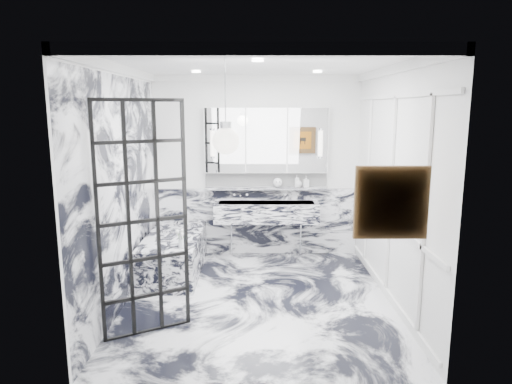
{
  "coord_description": "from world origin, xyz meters",
  "views": [
    {
      "loc": [
        -0.03,
        -5.3,
        2.33
      ],
      "look_at": [
        -0.01,
        0.5,
        1.24
      ],
      "focal_mm": 32.0,
      "sensor_mm": 36.0,
      "label": 1
    }
  ],
  "objects_px": {
    "mirror_cabinet": "(266,140)",
    "crittall_door": "(143,221)",
    "bathtub": "(174,254)",
    "trough_sink": "(266,212)"
  },
  "relations": [
    {
      "from": "trough_sink",
      "to": "mirror_cabinet",
      "type": "distance_m",
      "value": 1.1
    },
    {
      "from": "mirror_cabinet",
      "to": "crittall_door",
      "type": "bearing_deg",
      "value": -116.85
    },
    {
      "from": "trough_sink",
      "to": "mirror_cabinet",
      "type": "xyz_separation_m",
      "value": [
        -0.0,
        0.17,
        1.09
      ]
    },
    {
      "from": "trough_sink",
      "to": "mirror_cabinet",
      "type": "relative_size",
      "value": 0.84
    },
    {
      "from": "crittall_door",
      "to": "trough_sink",
      "type": "xyz_separation_m",
      "value": [
        1.3,
        2.4,
        -0.47
      ]
    },
    {
      "from": "mirror_cabinet",
      "to": "bathtub",
      "type": "bearing_deg",
      "value": -147.94
    },
    {
      "from": "mirror_cabinet",
      "to": "bathtub",
      "type": "relative_size",
      "value": 1.15
    },
    {
      "from": "trough_sink",
      "to": "crittall_door",
      "type": "bearing_deg",
      "value": -118.46
    },
    {
      "from": "trough_sink",
      "to": "bathtub",
      "type": "bearing_deg",
      "value": -153.52
    },
    {
      "from": "crittall_door",
      "to": "trough_sink",
      "type": "distance_m",
      "value": 2.77
    }
  ]
}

